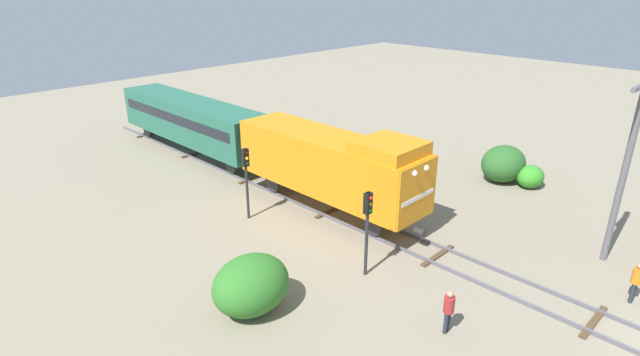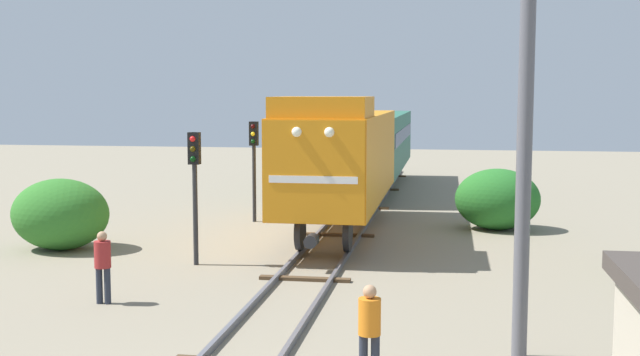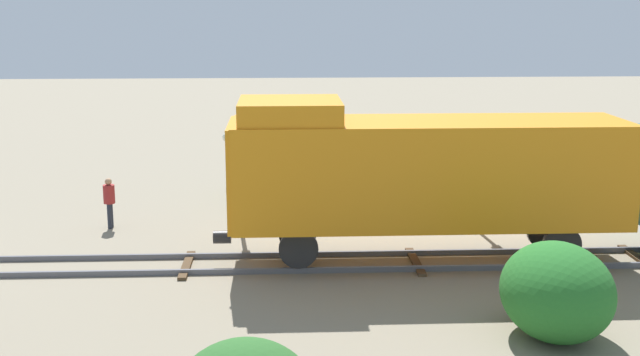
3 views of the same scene
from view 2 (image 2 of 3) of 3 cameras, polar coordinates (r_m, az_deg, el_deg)
The scene contains 9 objects.
locomotive at distance 27.12m, azimuth 1.41°, elevation 1.64°, with size 2.90×11.60×4.60m.
passenger_car_leading at distance 40.36m, azimuth 3.99°, elevation 2.74°, with size 2.84×14.00×3.66m.
traffic_signal_mid at distance 22.78m, azimuth -8.91°, elevation 0.38°, with size 0.32×0.34×3.77m.
traffic_signal_far at distance 30.23m, azimuth -4.72°, elevation 1.86°, with size 0.32×0.34×3.80m.
worker_near_track at distance 13.62m, azimuth 3.54°, elevation -10.47°, with size 0.38×0.38×1.70m.
worker_by_signal at distance 19.26m, azimuth -15.20°, elevation -5.75°, with size 0.38×0.38×1.70m.
catenary_mast at distance 14.84m, azimuth 14.15°, elevation 3.99°, with size 1.94×0.28×8.26m.
bush_near at distance 26.21m, azimuth -17.98°, elevation -2.46°, with size 3.06×2.50×2.22m, color #2E6F26.
bush_mid at distance 29.25m, azimuth 12.51°, elevation -1.48°, with size 3.01×2.46×2.19m, color #256926.
Camera 2 is at (3.67, -10.28, 4.88)m, focal length 45.00 mm.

